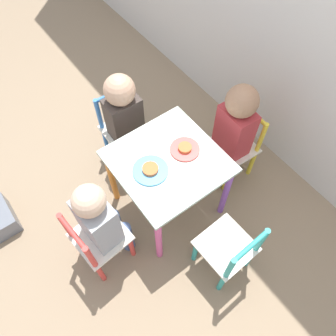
{
  "coord_description": "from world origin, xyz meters",
  "views": [
    {
      "loc": [
        0.75,
        -0.56,
        1.89
      ],
      "look_at": [
        0.0,
        0.0,
        0.42
      ],
      "focal_mm": 35.0,
      "sensor_mm": 36.0,
      "label": 1
    }
  ],
  "objects_px": {
    "child_front": "(101,219)",
    "plate_front": "(150,170)",
    "chair_teal": "(229,250)",
    "chair_red": "(97,240)",
    "child_back": "(233,128)",
    "child_left": "(125,115)",
    "chair_blue": "(123,130)",
    "kids_table": "(168,169)",
    "chair_yellow": "(235,146)",
    "plate_back": "(185,149)"
  },
  "relations": [
    {
      "from": "chair_teal",
      "to": "child_back",
      "type": "height_order",
      "value": "child_back"
    },
    {
      "from": "kids_table",
      "to": "chair_red",
      "type": "height_order",
      "value": "chair_red"
    },
    {
      "from": "chair_teal",
      "to": "chair_yellow",
      "type": "bearing_deg",
      "value": -137.68
    },
    {
      "from": "chair_red",
      "to": "kids_table",
      "type": "bearing_deg",
      "value": -90.0
    },
    {
      "from": "chair_red",
      "to": "child_back",
      "type": "bearing_deg",
      "value": -94.01
    },
    {
      "from": "kids_table",
      "to": "plate_back",
      "type": "distance_m",
      "value": 0.14
    },
    {
      "from": "child_front",
      "to": "child_left",
      "type": "height_order",
      "value": "child_front"
    },
    {
      "from": "child_back",
      "to": "plate_back",
      "type": "xyz_separation_m",
      "value": [
        -0.02,
        -0.33,
        0.05
      ]
    },
    {
      "from": "kids_table",
      "to": "chair_blue",
      "type": "relative_size",
      "value": 1.06
    },
    {
      "from": "child_left",
      "to": "plate_front",
      "type": "xyz_separation_m",
      "value": [
        0.44,
        -0.12,
        0.07
      ]
    },
    {
      "from": "kids_table",
      "to": "plate_front",
      "type": "height_order",
      "value": "plate_front"
    },
    {
      "from": "chair_blue",
      "to": "child_back",
      "type": "distance_m",
      "value": 0.71
    },
    {
      "from": "kids_table",
      "to": "child_left",
      "type": "distance_m",
      "value": 0.44
    },
    {
      "from": "child_back",
      "to": "child_left",
      "type": "distance_m",
      "value": 0.63
    },
    {
      "from": "chair_teal",
      "to": "plate_back",
      "type": "distance_m",
      "value": 0.57
    },
    {
      "from": "chair_teal",
      "to": "plate_front",
      "type": "distance_m",
      "value": 0.58
    },
    {
      "from": "child_front",
      "to": "plate_front",
      "type": "distance_m",
      "value": 0.34
    },
    {
      "from": "chair_yellow",
      "to": "plate_front",
      "type": "xyz_separation_m",
      "value": [
        -0.03,
        -0.61,
        0.26
      ]
    },
    {
      "from": "plate_back",
      "to": "chair_teal",
      "type": "bearing_deg",
      "value": -10.18
    },
    {
      "from": "chair_red",
      "to": "chair_teal",
      "type": "bearing_deg",
      "value": -136.6
    },
    {
      "from": "chair_blue",
      "to": "plate_front",
      "type": "relative_size",
      "value": 2.8
    },
    {
      "from": "child_front",
      "to": "plate_front",
      "type": "height_order",
      "value": "child_front"
    },
    {
      "from": "kids_table",
      "to": "chair_red",
      "type": "relative_size",
      "value": 1.06
    },
    {
      "from": "chair_red",
      "to": "chair_blue",
      "type": "height_order",
      "value": "same"
    },
    {
      "from": "plate_front",
      "to": "plate_back",
      "type": "bearing_deg",
      "value": 90.0
    },
    {
      "from": "kids_table",
      "to": "chair_teal",
      "type": "bearing_deg",
      "value": 2.31
    },
    {
      "from": "kids_table",
      "to": "child_left",
      "type": "height_order",
      "value": "child_left"
    },
    {
      "from": "plate_front",
      "to": "chair_blue",
      "type": "bearing_deg",
      "value": 166.36
    },
    {
      "from": "chair_red",
      "to": "plate_back",
      "type": "bearing_deg",
      "value": -90.99
    },
    {
      "from": "chair_blue",
      "to": "kids_table",
      "type": "bearing_deg",
      "value": -90.0
    },
    {
      "from": "chair_blue",
      "to": "child_left",
      "type": "height_order",
      "value": "child_left"
    },
    {
      "from": "chair_yellow",
      "to": "plate_front",
      "type": "bearing_deg",
      "value": -89.45
    },
    {
      "from": "chair_blue",
      "to": "child_front",
      "type": "distance_m",
      "value": 0.72
    },
    {
      "from": "chair_yellow",
      "to": "plate_back",
      "type": "relative_size",
      "value": 3.23
    },
    {
      "from": "chair_red",
      "to": "child_back",
      "type": "xyz_separation_m",
      "value": [
        -0.02,
        0.94,
        0.21
      ]
    },
    {
      "from": "chair_teal",
      "to": "plate_front",
      "type": "relative_size",
      "value": 2.8
    },
    {
      "from": "child_left",
      "to": "plate_front",
      "type": "bearing_deg",
      "value": -103.94
    },
    {
      "from": "chair_teal",
      "to": "plate_back",
      "type": "xyz_separation_m",
      "value": [
        -0.5,
        0.09,
        0.26
      ]
    },
    {
      "from": "plate_front",
      "to": "chair_teal",
      "type": "bearing_deg",
      "value": 14.58
    },
    {
      "from": "child_left",
      "to": "plate_back",
      "type": "relative_size",
      "value": 4.55
    },
    {
      "from": "child_front",
      "to": "chair_teal",
      "type": "bearing_deg",
      "value": -140.56
    },
    {
      "from": "child_front",
      "to": "plate_back",
      "type": "xyz_separation_m",
      "value": [
        -0.04,
        0.55,
        0.08
      ]
    },
    {
      "from": "child_left",
      "to": "plate_back",
      "type": "distance_m",
      "value": 0.46
    },
    {
      "from": "kids_table",
      "to": "chair_teal",
      "type": "xyz_separation_m",
      "value": [
        0.5,
        0.02,
        -0.17
      ]
    },
    {
      "from": "kids_table",
      "to": "chair_yellow",
      "type": "distance_m",
      "value": 0.53
    },
    {
      "from": "chair_yellow",
      "to": "child_back",
      "type": "bearing_deg",
      "value": -90.0
    },
    {
      "from": "chair_teal",
      "to": "child_left",
      "type": "xyz_separation_m",
      "value": [
        -0.94,
        -0.01,
        0.19
      ]
    },
    {
      "from": "chair_blue",
      "to": "plate_back",
      "type": "distance_m",
      "value": 0.57
    },
    {
      "from": "kids_table",
      "to": "chair_red",
      "type": "xyz_separation_m",
      "value": [
        0.05,
        -0.5,
        -0.17
      ]
    },
    {
      "from": "chair_yellow",
      "to": "child_left",
      "type": "height_order",
      "value": "child_left"
    }
  ]
}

